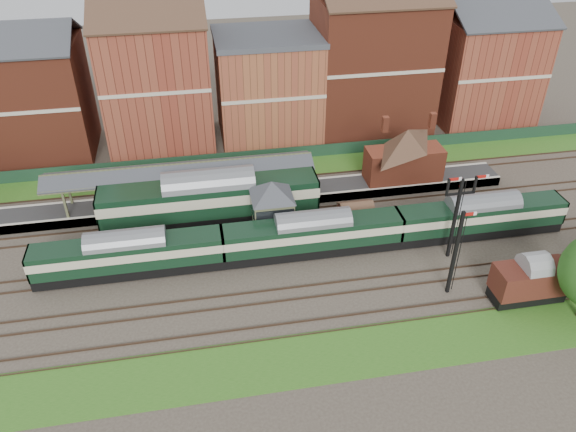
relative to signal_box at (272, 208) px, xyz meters
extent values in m
plane|color=#473D33|center=(3.00, -3.25, -3.19)|extent=(160.00, 160.00, 0.00)
cube|color=#2D6619|center=(3.00, 12.75, -3.16)|extent=(90.00, 4.50, 0.06)
cube|color=#2D6619|center=(3.00, -15.25, -3.16)|extent=(90.00, 5.00, 0.06)
cube|color=#193823|center=(3.00, 14.75, -2.44)|extent=(90.00, 0.12, 1.50)
cube|color=#2D2D2D|center=(-2.00, 6.50, -2.69)|extent=(55.00, 3.40, 1.00)
cube|color=#6F7C58|center=(0.00, 0.00, -1.99)|extent=(3.40, 3.20, 2.40)
cube|color=#505434|center=(0.00, 0.00, 0.21)|extent=(3.60, 3.40, 2.00)
pyramid|color=#383A3F|center=(0.00, 0.00, 2.01)|extent=(5.40, 5.40, 1.60)
cube|color=maroon|center=(8.00, 0.00, -2.09)|extent=(3.00, 2.40, 2.20)
cube|color=#4C3323|center=(8.00, -0.65, -0.64)|extent=(3.20, 1.34, 0.79)
cube|color=#4C3323|center=(8.00, 0.65, -0.64)|extent=(3.20, 1.34, 0.79)
cube|color=brown|center=(15.00, 6.50, -0.44)|extent=(8.00, 3.00, 3.50)
pyramid|color=#4C3323|center=(15.00, 6.50, 2.41)|extent=(8.10, 8.10, 2.20)
cube|color=brown|center=(12.50, 6.50, 2.91)|extent=(0.60, 0.60, 1.60)
cube|color=brown|center=(17.50, 6.50, 2.91)|extent=(0.60, 0.60, 1.60)
cube|color=#505434|center=(-19.00, 5.20, -0.49)|extent=(0.22, 0.22, 3.40)
cube|color=#505434|center=(3.00, 7.80, -0.49)|extent=(0.22, 0.22, 3.40)
cube|color=#383A3F|center=(-8.00, 5.55, 1.41)|extent=(26.00, 1.99, 0.90)
cube|color=#383A3F|center=(-8.00, 7.45, 1.41)|extent=(26.00, 1.99, 0.90)
cube|color=#505434|center=(-8.00, 6.50, 1.79)|extent=(26.00, 0.20, 0.20)
cube|color=black|center=(15.00, -5.75, 0.81)|extent=(0.25, 0.25, 8.00)
cube|color=black|center=(15.00, -5.75, 3.41)|extent=(2.60, 0.18, 0.18)
cube|color=#B2140F|center=(14.35, -5.75, 4.86)|extent=(1.10, 0.08, 0.25)
cube|color=#B2140F|center=(16.75, -5.75, 4.86)|extent=(1.10, 0.08, 0.25)
cube|color=black|center=(13.00, -10.25, 0.81)|extent=(0.25, 0.25, 8.00)
cube|color=#B2140F|center=(13.55, -10.25, 4.51)|extent=(1.10, 0.08, 0.25)
cube|color=brown|center=(-25.00, 21.75, 3.31)|extent=(14.00, 10.00, 13.00)
cube|color=maroon|center=(-10.00, 21.75, 4.31)|extent=(12.00, 10.00, 15.00)
cube|color=#955230|center=(3.00, 21.75, 2.81)|extent=(12.00, 10.00, 12.00)
cube|color=brown|center=(16.00, 21.75, 4.81)|extent=(14.00, 10.00, 16.00)
cube|color=maroon|center=(31.00, 21.75, 3.31)|extent=(12.00, 10.00, 13.00)
cube|color=black|center=(-12.81, -3.25, -2.55)|extent=(15.89, 2.23, 0.97)
cube|color=black|center=(-12.81, -3.25, -0.91)|extent=(15.89, 2.47, 2.30)
cube|color=beige|center=(-12.81, -3.25, -0.64)|extent=(15.91, 2.51, 0.79)
cube|color=slate|center=(-12.81, -3.25, 0.37)|extent=(15.89, 2.47, 0.53)
cube|color=black|center=(3.09, -3.25, -2.55)|extent=(15.89, 2.23, 0.97)
cube|color=black|center=(3.09, -3.25, -0.91)|extent=(15.89, 2.47, 2.30)
cube|color=beige|center=(3.09, -3.25, -0.64)|extent=(15.91, 2.51, 0.79)
cube|color=slate|center=(3.09, -3.25, 0.37)|extent=(15.89, 2.47, 0.53)
cube|color=black|center=(18.98, -3.25, -2.55)|extent=(15.89, 2.23, 0.97)
cube|color=black|center=(18.98, -3.25, -0.91)|extent=(15.89, 2.47, 2.30)
cube|color=beige|center=(18.98, -3.25, -0.64)|extent=(15.91, 2.51, 0.79)
cube|color=slate|center=(18.98, -3.25, 0.37)|extent=(15.89, 2.47, 0.53)
cube|color=black|center=(-5.47, 3.25, -2.40)|extent=(20.61, 2.89, 1.26)
cube|color=black|center=(-5.47, 3.25, -0.28)|extent=(20.61, 3.21, 2.98)
cube|color=beige|center=(-5.47, 3.25, 0.07)|extent=(20.63, 3.25, 1.03)
cube|color=slate|center=(-5.47, 3.25, 1.38)|extent=(20.61, 3.21, 0.69)
cube|color=black|center=(18.80, -12.25, -2.60)|extent=(5.79, 2.13, 0.87)
cube|color=#421C12|center=(18.80, -12.25, -1.00)|extent=(5.79, 2.51, 2.32)
cube|color=gray|center=(18.80, -12.25, 0.27)|extent=(5.79, 2.51, 0.42)
camera|label=1|loc=(-6.25, -42.22, 28.15)|focal=35.00mm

